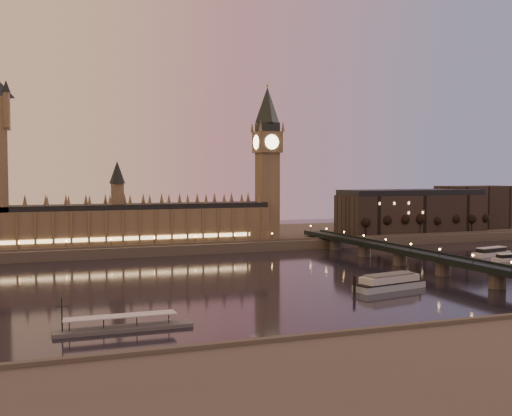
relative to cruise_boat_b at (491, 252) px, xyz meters
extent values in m
plane|color=black|center=(-165.94, -32.45, -2.34)|extent=(700.00, 700.00, 0.00)
cube|color=#423D35|center=(-135.94, 132.55, 0.66)|extent=(560.00, 130.00, 6.00)
cube|color=brown|center=(-205.94, 88.55, 14.66)|extent=(180.00, 26.00, 22.00)
cube|color=black|center=(-205.94, 88.55, 27.26)|extent=(180.00, 22.00, 3.20)
cube|color=#FFCC7F|center=(-205.94, 75.05, 8.66)|extent=(153.00, 0.25, 2.20)
cube|color=brown|center=(-111.94, 88.55, 32.66)|extent=(13.00, 13.00, 58.00)
cube|color=brown|center=(-111.94, 88.55, 68.66)|extent=(16.00, 16.00, 14.00)
cylinder|color=#FFEAA5|center=(-111.94, 80.37, 68.66)|extent=(9.60, 0.35, 9.60)
cylinder|color=#FFEAA5|center=(-120.12, 88.55, 68.66)|extent=(0.35, 9.60, 9.60)
cube|color=black|center=(-111.94, 88.55, 78.66)|extent=(13.00, 13.00, 6.00)
cone|color=black|center=(-111.94, 88.55, 93.66)|extent=(17.68, 17.68, 24.00)
sphere|color=gold|center=(-111.94, 88.55, 106.66)|extent=(2.00, 2.00, 2.00)
cube|color=black|center=(-73.94, -32.45, 5.66)|extent=(13.00, 260.00, 2.00)
cube|color=black|center=(-80.24, -32.45, 7.16)|extent=(0.60, 260.00, 1.00)
cube|color=black|center=(-67.64, -32.45, 7.16)|extent=(0.60, 260.00, 1.00)
cube|color=black|center=(6.06, 94.55, 17.66)|extent=(110.00, 36.00, 28.00)
cube|color=black|center=(6.06, 94.55, 33.66)|extent=(108.00, 34.00, 4.00)
cube|color=black|center=(76.06, 106.55, 20.66)|extent=(60.00, 30.00, 34.00)
cylinder|color=black|center=(-41.96, 76.55, 8.37)|extent=(0.70, 0.70, 9.41)
sphere|color=black|center=(-41.96, 76.55, 13.28)|extent=(6.27, 6.27, 6.27)
cylinder|color=black|center=(-27.19, 76.55, 8.37)|extent=(0.70, 0.70, 9.41)
sphere|color=black|center=(-27.19, 76.55, 13.28)|extent=(6.27, 6.27, 6.27)
cylinder|color=black|center=(-12.43, 76.55, 8.37)|extent=(0.70, 0.70, 9.41)
sphere|color=black|center=(-12.43, 76.55, 13.28)|extent=(6.27, 6.27, 6.27)
cylinder|color=black|center=(2.33, 76.55, 8.37)|extent=(0.70, 0.70, 9.41)
sphere|color=black|center=(2.33, 76.55, 13.28)|extent=(6.27, 6.27, 6.27)
cylinder|color=black|center=(17.09, 76.55, 8.37)|extent=(0.70, 0.70, 9.41)
sphere|color=black|center=(17.09, 76.55, 13.28)|extent=(6.27, 6.27, 6.27)
cylinder|color=black|center=(31.86, 76.55, 8.37)|extent=(0.70, 0.70, 9.41)
sphere|color=black|center=(31.86, 76.55, 13.28)|extent=(6.27, 6.27, 6.27)
cylinder|color=black|center=(46.62, 76.55, 8.37)|extent=(0.70, 0.70, 9.41)
sphere|color=black|center=(46.62, 76.55, 13.28)|extent=(6.27, 6.27, 6.27)
cylinder|color=black|center=(61.38, 76.55, 8.37)|extent=(0.70, 0.70, 9.41)
sphere|color=black|center=(61.38, 76.55, 13.28)|extent=(6.27, 6.27, 6.27)
cube|color=silver|center=(0.00, 0.00, -1.12)|extent=(29.60, 12.94, 2.43)
cube|color=black|center=(0.00, 0.00, 1.31)|extent=(22.02, 10.14, 2.43)
cube|color=silver|center=(0.00, 0.00, 2.75)|extent=(22.64, 10.54, 0.44)
cube|color=silver|center=(-5.70, -22.42, -1.33)|extent=(22.31, 6.98, 2.02)
cube|color=black|center=(-5.70, -22.42, 0.70)|extent=(16.53, 5.64, 2.02)
cube|color=silver|center=(-5.70, -22.42, 1.89)|extent=(16.99, 5.90, 0.37)
cube|color=#95ADBE|center=(-119.73, -75.04, -0.94)|extent=(35.74, 16.56, 2.80)
cube|color=black|center=(-119.73, -75.04, 0.73)|extent=(35.74, 16.56, 0.54)
cube|color=silver|center=(-119.73, -75.04, 2.40)|extent=(29.19, 14.18, 2.80)
cube|color=#595B5E|center=(-119.73, -75.04, 4.18)|extent=(24.75, 12.24, 0.75)
cylinder|color=black|center=(-138.72, -78.01, 1.33)|extent=(1.19, 1.19, 7.33)
cylinder|color=black|center=(-100.75, -70.06, 1.33)|extent=(1.19, 1.19, 7.33)
cube|color=#595B5E|center=(-239.50, -107.35, -1.70)|extent=(44.31, 7.39, 1.27)
cube|color=silver|center=(-240.55, -107.35, 2.46)|extent=(35.87, 6.33, 0.32)
cylinder|color=black|center=(-258.49, -107.35, 4.20)|extent=(0.42, 0.42, 10.55)
cylinder|color=black|center=(-258.49, -107.35, 6.84)|extent=(4.22, 0.25, 0.25)
camera|label=1|loc=(-271.47, -312.99, 48.46)|focal=45.00mm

